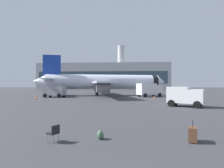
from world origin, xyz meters
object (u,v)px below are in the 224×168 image
(safety_cone_near, at_px, (36,98))
(rolling_suitcase, at_px, (193,134))
(airplane_at_gate, at_px, (103,82))
(safety_cone_mid, at_px, (154,97))
(service_truck, at_px, (54,90))
(cargo_van, at_px, (185,96))
(fuel_truck, at_px, (149,89))
(traveller_backpack, at_px, (101,135))
(gate_chair, at_px, (54,132))

(safety_cone_near, distance_m, rolling_suitcase, 32.27)
(airplane_at_gate, relative_size, safety_cone_mid, 53.30)
(safety_cone_mid, bearing_deg, airplane_at_gate, 138.28)
(safety_cone_near, bearing_deg, airplane_at_gate, 49.32)
(service_truck, height_order, cargo_van, service_truck)
(fuel_truck, xyz_separation_m, cargo_van, (2.09, -19.30, -0.32))
(cargo_van, height_order, rolling_suitcase, cargo_van)
(service_truck, distance_m, cargo_van, 28.39)
(traveller_backpack, bearing_deg, gate_chair, -163.83)
(airplane_at_gate, bearing_deg, safety_cone_near, -130.68)
(safety_cone_near, relative_size, safety_cone_mid, 0.99)
(safety_cone_mid, relative_size, rolling_suitcase, 0.60)
(safety_cone_mid, xyz_separation_m, gate_chair, (-9.43, -28.17, 0.17))
(airplane_at_gate, relative_size, gate_chair, 41.13)
(traveller_backpack, bearing_deg, safety_cone_mid, 75.38)
(service_truck, xyz_separation_m, safety_cone_mid, (22.03, -2.42, -1.28))
(airplane_at_gate, distance_m, rolling_suitcase, 39.37)
(service_truck, relative_size, traveller_backpack, 10.40)
(cargo_van, bearing_deg, rolling_suitcase, -106.57)
(rolling_suitcase, xyz_separation_m, traveller_backpack, (-4.67, 0.10, -0.16))
(safety_cone_near, xyz_separation_m, gate_chair, (14.05, -25.09, 0.17))
(safety_cone_mid, bearing_deg, cargo_van, -81.65)
(safety_cone_mid, xyz_separation_m, traveller_backpack, (-7.17, -27.51, -0.09))
(service_truck, bearing_deg, gate_chair, -67.61)
(airplane_at_gate, xyz_separation_m, rolling_suitcase, (9.29, -38.12, -3.27))
(fuel_truck, distance_m, gate_chair, 35.84)
(gate_chair, bearing_deg, rolling_suitcase, 4.61)
(service_truck, bearing_deg, fuel_truck, 10.43)
(fuel_truck, height_order, rolling_suitcase, fuel_truck)
(traveller_backpack, height_order, gate_chair, gate_chair)
(cargo_van, xyz_separation_m, gate_chair, (-11.32, -15.31, -0.95))
(cargo_van, height_order, safety_cone_mid, cargo_van)
(fuel_truck, bearing_deg, cargo_van, -83.83)
(rolling_suitcase, bearing_deg, airplane_at_gate, 103.70)
(fuel_truck, xyz_separation_m, rolling_suitcase, (-2.30, -34.05, -1.38))
(gate_chair, bearing_deg, service_truck, 112.39)
(traveller_backpack, distance_m, gate_chair, 2.37)
(service_truck, xyz_separation_m, safety_cone_near, (-1.44, -5.50, -1.28))
(safety_cone_near, xyz_separation_m, traveller_backpack, (16.30, -24.43, -0.09))
(airplane_at_gate, relative_size, rolling_suitcase, 32.15)
(service_truck, height_order, fuel_truck, fuel_truck)
(safety_cone_mid, distance_m, gate_chair, 29.70)
(safety_cone_near, relative_size, traveller_backpack, 1.37)
(service_truck, xyz_separation_m, rolling_suitcase, (19.53, -30.03, -1.22))
(service_truck, distance_m, fuel_truck, 22.20)
(airplane_at_gate, xyz_separation_m, traveller_backpack, (4.62, -38.03, -3.42))
(airplane_at_gate, height_order, service_truck, airplane_at_gate)
(safety_cone_near, xyz_separation_m, safety_cone_mid, (23.48, 3.08, 0.00))
(safety_cone_mid, bearing_deg, rolling_suitcase, -95.18)
(service_truck, bearing_deg, safety_cone_near, -104.71)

